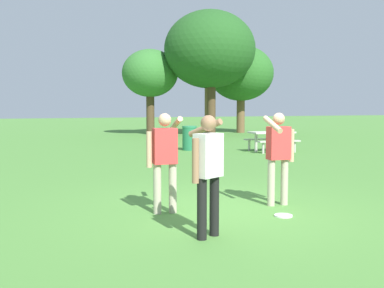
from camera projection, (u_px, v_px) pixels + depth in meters
ground_plane at (224, 209)px, 7.87m from camera, size 120.00×120.00×0.00m
person_thrower at (165, 155)px, 7.46m from camera, size 0.65×0.67×1.64m
person_catcher at (279, 151)px, 8.04m from camera, size 0.65×0.67×1.64m
person_bystander at (208, 166)px, 6.08m from camera, size 0.55×0.82×1.64m
frisbee at (283, 216)px, 7.31m from camera, size 0.29×0.29×0.03m
picnic_table_near at (272, 137)px, 17.58m from camera, size 1.76×1.49×0.77m
trash_can_beside_table at (189, 138)px, 18.13m from camera, size 0.59×0.59×0.96m
tree_broad_center at (150, 74)px, 27.82m from camera, size 3.40×3.40×5.18m
tree_far_right at (212, 62)px, 26.68m from camera, size 3.21×3.21×5.72m
tree_slender_mid at (210, 50)px, 26.92m from camera, size 5.36×5.36×7.34m
tree_back_left at (241, 74)px, 29.65m from camera, size 4.19×4.19×5.64m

